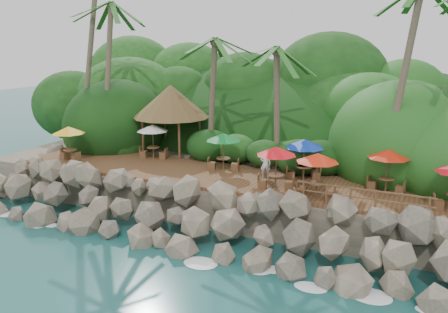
% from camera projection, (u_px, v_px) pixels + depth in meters
% --- Properties ---
extents(ground, '(140.00, 140.00, 0.00)m').
position_uv_depth(ground, '(170.00, 255.00, 21.52)').
color(ground, '#19514F').
rests_on(ground, ground).
extents(land_base, '(32.00, 25.20, 2.10)m').
position_uv_depth(land_base, '(279.00, 157.00, 35.35)').
color(land_base, gray).
rests_on(land_base, ground).
extents(jungle_hill, '(44.80, 28.00, 15.40)m').
position_uv_depth(jungle_hill, '(304.00, 150.00, 42.21)').
color(jungle_hill, '#143811').
rests_on(jungle_hill, ground).
extents(seawall, '(29.00, 4.00, 2.30)m').
position_uv_depth(seawall, '(190.00, 218.00, 23.00)').
color(seawall, gray).
rests_on(seawall, ground).
extents(terrace, '(26.00, 5.00, 0.20)m').
position_uv_depth(terrace, '(224.00, 177.00, 26.27)').
color(terrace, brown).
rests_on(terrace, land_base).
extents(jungle_foliage, '(44.00, 16.00, 12.00)m').
position_uv_depth(jungle_foliage, '(274.00, 174.00, 34.73)').
color(jungle_foliage, '#143811').
rests_on(jungle_foliage, ground).
extents(foam_line, '(25.20, 0.80, 0.06)m').
position_uv_depth(foam_line, '(174.00, 252.00, 21.78)').
color(foam_line, white).
rests_on(foam_line, ground).
extents(palms, '(29.81, 7.19, 14.72)m').
position_uv_depth(palms, '(241.00, 0.00, 26.33)').
color(palms, brown).
rests_on(palms, ground).
extents(palapa, '(5.16, 5.16, 4.60)m').
position_uv_depth(palapa, '(171.00, 101.00, 30.98)').
color(palapa, brown).
rests_on(palapa, ground).
extents(dining_clusters, '(24.04, 5.27, 2.24)m').
position_uv_depth(dining_clusters, '(265.00, 147.00, 24.87)').
color(dining_clusters, brown).
rests_on(dining_clusters, terrace).
extents(railing, '(6.10, 0.10, 1.00)m').
position_uv_depth(railing, '(363.00, 197.00, 20.77)').
color(railing, brown).
rests_on(railing, terrace).
extents(waiter, '(0.66, 0.52, 1.61)m').
position_uv_depth(waiter, '(266.00, 164.00, 25.50)').
color(waiter, silver).
rests_on(waiter, terrace).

